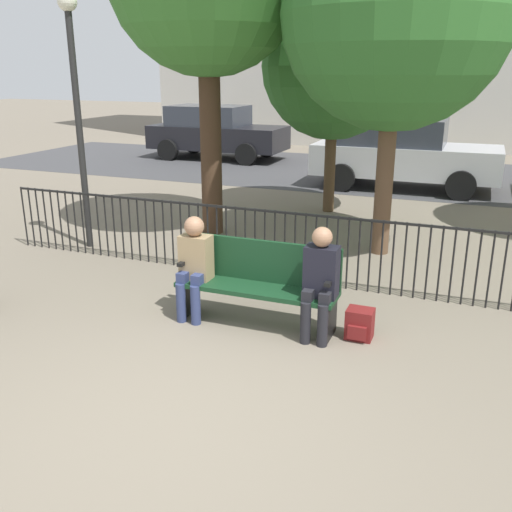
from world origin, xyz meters
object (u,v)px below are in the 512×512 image
park_bench (259,280)px  lamp_post (75,85)px  seated_person_1 (320,278)px  parked_car_1 (215,131)px  backpack (360,324)px  tree_3 (396,14)px  seated_person_0 (194,262)px  tree_2 (334,66)px  parked_car_0 (402,152)px

park_bench → lamp_post: 4.40m
seated_person_1 → parked_car_1: parked_car_1 is taller
park_bench → backpack: bearing=0.4°
seated_person_1 → tree_3: (0.09, 3.18, 2.73)m
park_bench → seated_person_0: 0.75m
park_bench → seated_person_0: size_ratio=1.52×
tree_2 → parked_car_1: (-5.07, 5.48, -1.89)m
tree_3 → parked_car_0: size_ratio=1.19×
backpack → tree_2: tree_2 is taller
tree_2 → tree_3: size_ratio=0.82×
backpack → park_bench: bearing=-179.6°
seated_person_1 → parked_car_0: parked_car_0 is taller
parked_car_0 → parked_car_1: bearing=156.5°
tree_3 → lamp_post: bearing=-162.7°
park_bench → lamp_post: (-3.55, 1.69, 1.97)m
backpack → lamp_post: bearing=160.2°
backpack → parked_car_0: parked_car_0 is taller
parked_car_1 → parked_car_0: bearing=-23.5°
parked_car_1 → backpack: bearing=-57.9°
seated_person_0 → lamp_post: 3.82m
park_bench → seated_person_0: (-0.72, -0.13, 0.17)m
backpack → tree_3: size_ratio=0.06×
seated_person_0 → parked_car_1: 12.07m
park_bench → parked_car_1: 12.27m
park_bench → parked_car_0: (0.38, 8.23, 0.35)m
seated_person_0 → seated_person_1: size_ratio=0.98×
seated_person_1 → backpack: size_ratio=3.70×
backpack → parked_car_1: bearing=122.1°
seated_person_0 → backpack: 1.92m
parked_car_0 → lamp_post: bearing=-121.0°
tree_3 → parked_car_0: 5.80m
parked_car_0 → seated_person_0: bearing=-97.5°
parked_car_0 → backpack: bearing=-84.8°
lamp_post → parked_car_1: lamp_post is taller
backpack → tree_2: (-1.74, 5.38, 2.58)m
parked_car_1 → tree_3: bearing=-50.3°
tree_3 → backpack: bearing=-84.1°
tree_2 → parked_car_1: size_ratio=0.97×
tree_3 → seated_person_1: bearing=-91.7°
tree_3 → parked_car_1: (-6.49, 7.82, -2.56)m
tree_2 → parked_car_0: bearing=70.8°
seated_person_1 → lamp_post: size_ratio=0.32×
tree_3 → parked_car_0: bearing=94.7°
lamp_post → seated_person_0: bearing=-32.8°
park_bench → seated_person_1: seated_person_1 is taller
tree_3 → parked_car_0: (-0.43, 5.18, -2.56)m
backpack → lamp_post: size_ratio=0.09×
seated_person_1 → parked_car_1: size_ratio=0.28×
backpack → lamp_post: 5.48m
backpack → parked_car_1: size_ratio=0.08×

